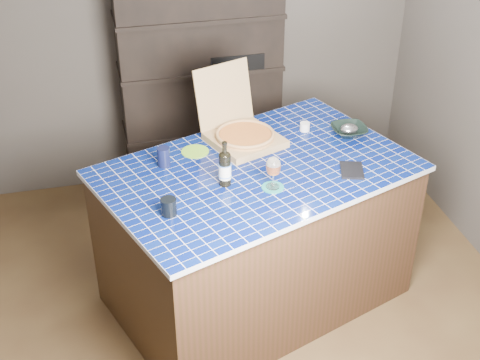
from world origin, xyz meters
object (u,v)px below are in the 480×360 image
object	(u,v)px
pizza_box	(243,133)
wine_glass	(273,167)
mead_bottle	(225,168)
bowl	(349,130)
kitchen_island	(256,235)
dvd_case	(352,170)

from	to	relation	value
pizza_box	wine_glass	distance (m)	0.56
mead_bottle	wine_glass	size ratio (longest dim) A/B	1.43
bowl	mead_bottle	bearing A→B (deg)	-156.25
wine_glass	bowl	bearing A→B (deg)	37.34
kitchen_island	mead_bottle	bearing A→B (deg)	-170.25
mead_bottle	bowl	world-z (taller)	mead_bottle
pizza_box	bowl	xyz separation A→B (m)	(0.68, -0.07, -0.03)
pizza_box	dvd_case	bearing A→B (deg)	-63.54
wine_glass	bowl	distance (m)	0.82
kitchen_island	mead_bottle	world-z (taller)	mead_bottle
mead_bottle	wine_glass	world-z (taller)	mead_bottle
dvd_case	bowl	bearing A→B (deg)	87.59
pizza_box	wine_glass	xyz separation A→B (m)	(0.04, -0.56, 0.07)
wine_glass	dvd_case	xyz separation A→B (m)	(0.50, 0.06, -0.13)
bowl	wine_glass	bearing A→B (deg)	-142.66
wine_glass	dvd_case	bearing A→B (deg)	7.11
dvd_case	kitchen_island	bearing A→B (deg)	179.56
dvd_case	pizza_box	bearing A→B (deg)	153.77
pizza_box	wine_glass	world-z (taller)	pizza_box
pizza_box	mead_bottle	world-z (taller)	pizza_box
pizza_box	mead_bottle	bearing A→B (deg)	-135.53
dvd_case	bowl	xyz separation A→B (m)	(0.15, 0.43, 0.02)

